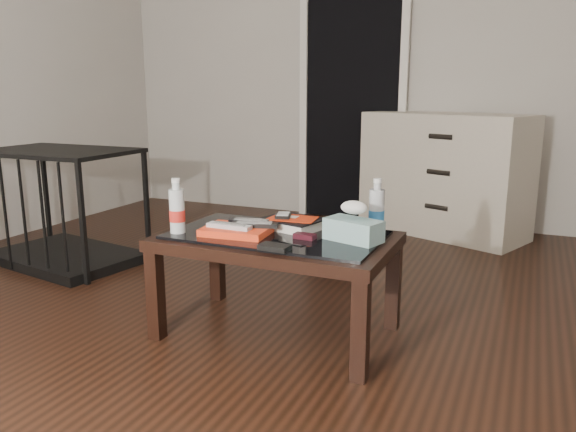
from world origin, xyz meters
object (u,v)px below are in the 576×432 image
Objects in this scene: coffee_table at (277,248)px; pet_crate at (64,226)px; water_bottle_right at (377,206)px; dresser at (444,174)px; water_bottle_left at (177,206)px; textbook at (293,223)px; tissue_box at (353,230)px.

pet_crate is (-1.68, 0.43, -0.17)m from coffee_table.
water_bottle_right is (2.07, -0.25, 0.35)m from pet_crate.
coffee_table is 1.01× the size of pet_crate.
dresser is 5.46× the size of water_bottle_right.
pet_crate is 1.45m from water_bottle_left.
water_bottle_right is at bearing 26.93° from textbook.
water_bottle_right is 0.19m from tissue_box.
dresser is 2.69m from pet_crate.
water_bottle_right is at bearing 2.70° from pet_crate.
water_bottle_left is 1.00× the size of water_bottle_right.
tissue_box is at bearing -1.41° from textbook.
pet_crate is at bearing -118.67° from dresser.
coffee_table is at bearing -4.94° from pet_crate.
coffee_table is 4.20× the size of water_bottle_left.
water_bottle_right is 1.03× the size of tissue_box.
tissue_box is (0.31, -0.09, 0.02)m from textbook.
dresser is at bearing 105.61° from tissue_box.
pet_crate is 3.95× the size of textbook.
textbook is 1.05× the size of water_bottle_left.
textbook is 0.52m from water_bottle_left.
coffee_table is 0.47m from water_bottle_right.
pet_crate is 2.11m from water_bottle_right.
dresser is at bearing 71.04° from water_bottle_left.
pet_crate reaches higher than textbook.
coffee_table is 2.18m from dresser.
pet_crate reaches higher than water_bottle_left.
coffee_table is 0.14m from textbook.
dresser is 5.65× the size of tissue_box.
tissue_box is at bearing -106.79° from water_bottle_right.
water_bottle_right reaches higher than coffee_table.
dresser reaches higher than water_bottle_left.
pet_crate is 4.15× the size of water_bottle_left.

